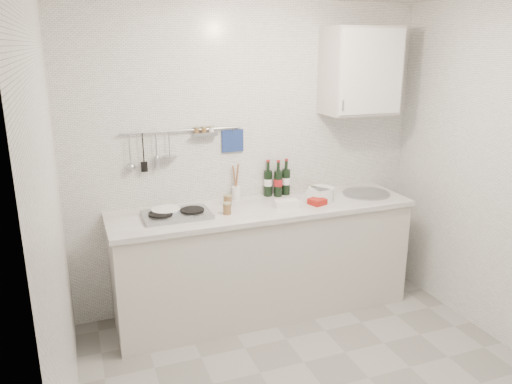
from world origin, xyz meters
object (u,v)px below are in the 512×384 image
wall_cabinet (361,71)px  wine_bottles (277,178)px  plate_stack_hob (165,212)px  plate_stack_sink (319,194)px  utensil_crock (236,191)px

wall_cabinet → wine_bottles: (-0.68, 0.12, -0.87)m
plate_stack_hob → plate_stack_sink: plate_stack_sink is taller
wall_cabinet → plate_stack_hob: (-1.67, -0.05, -1.01)m
plate_stack_hob → utensil_crock: size_ratio=0.79×
plate_stack_sink → plate_stack_hob: bearing=177.0°
wall_cabinet → plate_stack_hob: bearing=-178.4°
plate_stack_hob → wine_bottles: bearing=9.4°
plate_stack_hob → plate_stack_sink: size_ratio=0.88×
plate_stack_hob → plate_stack_sink: 1.28m
plate_stack_sink → wine_bottles: size_ratio=0.89×
wine_bottles → utensil_crock: 0.38m
plate_stack_sink → wine_bottles: bearing=140.4°
wine_bottles → wall_cabinet: bearing=-9.9°
wine_bottles → plate_stack_sink: bearing=-39.6°
wall_cabinet → utensil_crock: size_ratio=2.28×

